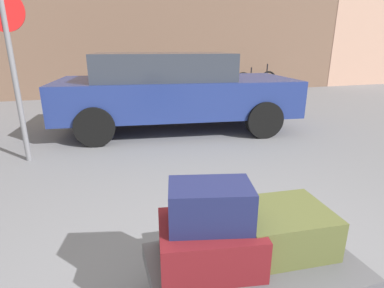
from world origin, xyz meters
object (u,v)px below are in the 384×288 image
at_px(luggage_cart, 253,271).
at_px(bicycle_leaning, 256,82).
at_px(suitcase_maroon_front_left, 209,243).
at_px(parked_car, 173,89).
at_px(bollard_kerb_mid, 274,93).
at_px(bollard_kerb_near, 225,95).
at_px(no_parking_sign, 12,60).
at_px(suitcase_olive_rear_right, 282,228).
at_px(duffel_bag_navy_topmost_pile, 210,205).

distance_m(luggage_cart, bicycle_leaning, 9.10).
bearing_deg(bicycle_leaning, luggage_cart, -118.87).
relative_size(suitcase_maroon_front_left, parked_car, 0.13).
bearing_deg(bollard_kerb_mid, bollard_kerb_near, 180.00).
bearing_deg(bollard_kerb_mid, no_parking_sign, -153.06).
height_order(suitcase_olive_rear_right, bicycle_leaning, bicycle_leaning).
height_order(bicycle_leaning, bollard_kerb_mid, bicycle_leaning).
distance_m(parked_car, bollard_kerb_near, 2.71).
bearing_deg(suitcase_maroon_front_left, bicycle_leaning, 69.56).
bearing_deg(luggage_cart, duffel_bag_navy_topmost_pile, 163.58).
bearing_deg(duffel_bag_navy_topmost_pile, parked_car, 92.60).
xyz_separation_m(luggage_cart, bollard_kerb_mid, (3.98, 6.15, 0.01)).
distance_m(luggage_cart, bollard_kerb_near, 6.64).
bearing_deg(bollard_kerb_near, suitcase_maroon_front_left, -114.35).
xyz_separation_m(bollard_kerb_near, no_parking_sign, (-4.28, -2.93, 1.09)).
height_order(bollard_kerb_near, bollard_kerb_mid, same).
height_order(bicycle_leaning, no_parking_sign, no_parking_sign).
bearing_deg(bicycle_leaning, no_parking_sign, -142.43).
bearing_deg(bollard_kerb_near, parked_car, -135.35).
bearing_deg(suitcase_maroon_front_left, duffel_bag_navy_topmost_pile, 0.00).
distance_m(luggage_cart, suitcase_maroon_front_left, 0.33).
height_order(suitcase_olive_rear_right, bollard_kerb_mid, suitcase_olive_rear_right).
bearing_deg(bicycle_leaning, suitcase_olive_rear_right, -117.82).
xyz_separation_m(duffel_bag_navy_topmost_pile, parked_car, (0.85, 4.20, 0.05)).
distance_m(duffel_bag_navy_topmost_pile, no_parking_sign, 3.56).
relative_size(duffel_bag_navy_topmost_pile, no_parking_sign, 0.20).
bearing_deg(parked_car, bollard_kerb_mid, 29.01).
distance_m(duffel_bag_navy_topmost_pile, bollard_kerb_mid, 7.41).
bearing_deg(suitcase_maroon_front_left, luggage_cart, -6.39).
height_order(suitcase_maroon_front_left, bollard_kerb_near, suitcase_maroon_front_left).
bearing_deg(luggage_cart, suitcase_maroon_front_left, 163.58).
distance_m(duffel_bag_navy_topmost_pile, bicycle_leaning, 9.17).
relative_size(luggage_cart, bollard_kerb_mid, 2.15).
height_order(bollard_kerb_mid, no_parking_sign, no_parking_sign).
height_order(parked_car, no_parking_sign, no_parking_sign).
bearing_deg(bicycle_leaning, bollard_kerb_mid, -102.87).
bearing_deg(bollard_kerb_near, no_parking_sign, -145.62).
bearing_deg(no_parking_sign, bicycle_leaning, 37.57).
distance_m(suitcase_maroon_front_left, suitcase_olive_rear_right, 0.48).
distance_m(luggage_cart, duffel_bag_navy_topmost_pile, 0.52).
relative_size(bollard_kerb_near, bollard_kerb_mid, 1.00).
bearing_deg(bollard_kerb_near, suitcase_olive_rear_right, -110.48).
xyz_separation_m(suitcase_olive_rear_right, parked_car, (0.37, 4.20, 0.29)).
bearing_deg(suitcase_maroon_front_left, no_parking_sign, 125.99).
height_order(suitcase_olive_rear_right, duffel_bag_navy_topmost_pile, duffel_bag_navy_topmost_pile).
relative_size(suitcase_maroon_front_left, duffel_bag_navy_topmost_pile, 1.25).
relative_size(bicycle_leaning, bollard_kerb_mid, 3.13).
relative_size(suitcase_olive_rear_right, duffel_bag_navy_topmost_pile, 1.23).
height_order(parked_car, bollard_kerb_mid, parked_car).
height_order(suitcase_maroon_front_left, bicycle_leaning, bicycle_leaning).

